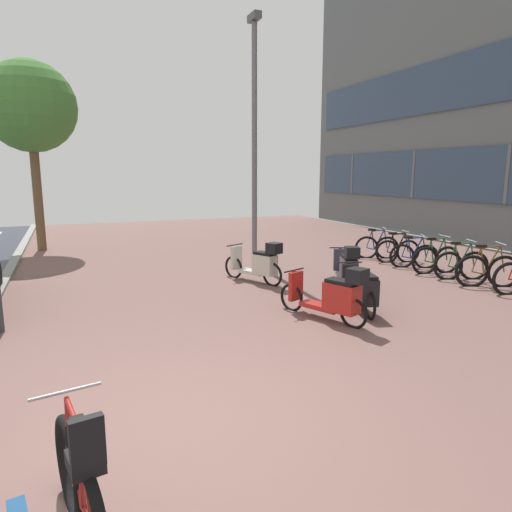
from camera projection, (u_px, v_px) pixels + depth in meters
ground at (309, 400)px, 5.10m from camera, size 21.00×40.00×0.13m
bicycle_foreground at (75, 492)px, 3.01m from camera, size 0.60×1.44×1.14m
bicycle_rack_01 at (488, 271)px, 10.04m from camera, size 1.33×0.70×1.03m
bicycle_rack_02 at (461, 265)px, 10.73m from camera, size 1.27×0.57×0.98m
bicycle_rack_03 at (436, 260)px, 11.39m from camera, size 1.33×0.48×0.99m
bicycle_rack_04 at (414, 256)px, 12.07m from camera, size 1.15×0.70×0.92m
bicycle_rack_05 at (398, 251)px, 12.78m from camera, size 1.25×0.53×0.94m
bicycle_rack_06 at (377, 247)px, 13.41m from camera, size 1.16×0.67×0.95m
scooter_near at (259, 263)px, 10.36m from camera, size 0.95×1.63×1.01m
scooter_mid at (347, 267)px, 9.93m from camera, size 0.94×1.71×1.02m
scooter_far at (361, 290)px, 8.25m from camera, size 0.75×1.72×0.80m
scooter_extra at (333, 296)px, 7.64m from camera, size 0.92×1.76×1.02m
lamp_post at (254, 132)px, 11.92m from camera, size 0.20×0.52×6.47m
street_tree at (30, 108)px, 14.09m from camera, size 2.81×2.81×5.95m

